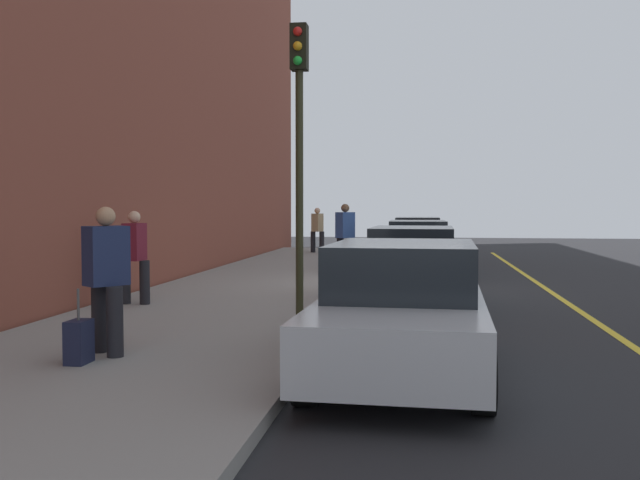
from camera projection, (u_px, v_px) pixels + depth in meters
The scene contains 14 objects.
ground_plane at pixel (408, 291), 16.12m from camera, with size 56.00×56.00×0.00m, color black.
sidewalk at pixel (265, 286), 16.59m from camera, with size 28.00×4.60×0.15m, color gray.
lane_stripe_centre at pixel (554, 294), 15.67m from camera, with size 28.00×0.14×0.01m, color gold.
snow_bank_curb at pixel (387, 268), 21.01m from camera, with size 8.16×0.56×0.22m, color white.
parked_car_maroon at pixel (418, 238), 26.55m from camera, with size 4.35×1.91×1.51m.
parked_car_charcoal at pixel (418, 247), 20.50m from camera, with size 4.72×1.96×1.51m.
parked_car_black at pixel (412, 265), 14.20m from camera, with size 4.66×1.98×1.51m.
parked_car_silver at pixel (403, 309), 8.12m from camera, with size 4.44×2.02×1.51m.
pedestrian_tan_coat at pixel (317, 229), 27.34m from camera, with size 0.53×0.55×1.72m.
pedestrian_navy_coat at pixel (106, 276), 8.52m from camera, with size 0.56×0.54×1.78m.
pedestrian_blue_coat at pixel (345, 234), 20.50m from camera, with size 0.59×0.56×1.85m.
pedestrian_burgundy_coat at pixel (135, 255), 12.94m from camera, with size 0.47×0.56×1.70m.
traffic_light_pole at pixel (299, 122), 11.02m from camera, with size 0.35×0.26×4.58m.
rolling_suitcase at pixel (79, 342), 8.06m from camera, with size 0.34×0.22×0.85m.
Camera 1 is at (16.17, 0.31, 1.94)m, focal length 39.96 mm.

